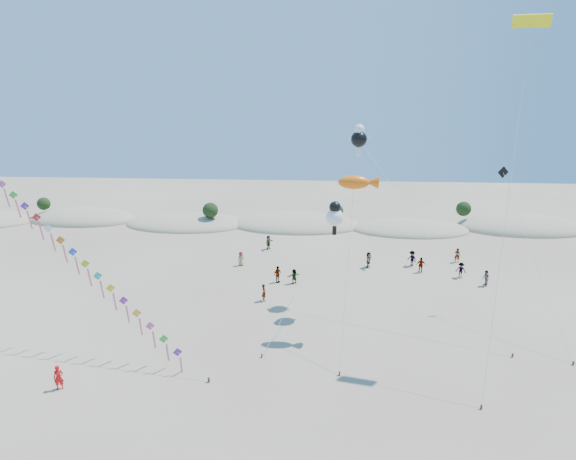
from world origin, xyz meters
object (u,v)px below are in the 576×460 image
Objects in this scene: parafoil_kite at (531,28)px; flyer_foreground at (59,378)px; kite_train at (21,203)px; fish_kite at (358,183)px.

flyer_foreground is (-30.51, -8.51, -22.05)m from parafoil_kite.
parafoil_kite is 38.59m from flyer_foreground.
kite_train is 25.68m from fish_kite.
kite_train reaches higher than fish_kite.
kite_train is 38.19m from parafoil_kite.
parafoil_kite is at bearing -7.74° from fish_kite.
parafoil_kite is at bearing -4.43° from flyer_foreground.
kite_train is at bearing -174.72° from fish_kite.
flyer_foreground is at bearing -164.42° from parafoil_kite.
parafoil_kite reaches higher than flyer_foreground.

